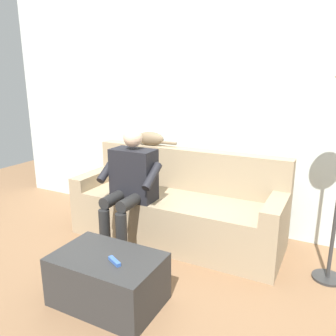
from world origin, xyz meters
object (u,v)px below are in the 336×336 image
(cat_on_backrest, at_px, (147,138))
(couch, at_px, (178,209))
(remote_blue, at_px, (115,261))
(coffee_table, at_px, (108,279))
(person_solo_seated, at_px, (130,182))

(cat_on_backrest, bearing_deg, couch, 153.51)
(cat_on_backrest, height_order, remote_blue, cat_on_backrest)
(couch, xyz_separation_m, coffee_table, (0.00, 1.15, -0.12))
(couch, bearing_deg, coffee_table, 90.00)
(person_solo_seated, bearing_deg, coffee_table, 112.02)
(coffee_table, distance_m, person_solo_seated, 0.97)
(person_solo_seated, distance_m, cat_on_backrest, 0.70)
(coffee_table, relative_size, person_solo_seated, 0.67)
(person_solo_seated, bearing_deg, cat_on_backrest, -74.47)
(coffee_table, distance_m, cat_on_backrest, 1.67)
(cat_on_backrest, distance_m, remote_blue, 1.66)
(person_solo_seated, relative_size, remote_blue, 8.78)
(couch, distance_m, coffee_table, 1.16)
(coffee_table, height_order, cat_on_backrest, cat_on_backrest)
(cat_on_backrest, xyz_separation_m, remote_blue, (-0.59, 1.44, -0.58))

